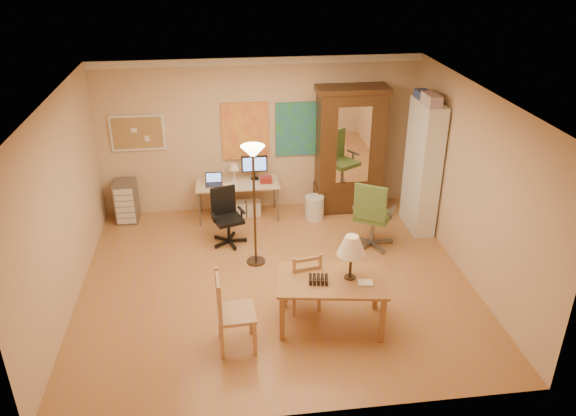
{
  "coord_description": "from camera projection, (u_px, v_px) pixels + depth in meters",
  "views": [
    {
      "loc": [
        -0.7,
        -6.74,
        4.5
      ],
      "look_at": [
        0.21,
        0.3,
        1.01
      ],
      "focal_mm": 35.0,
      "sensor_mm": 36.0,
      "label": 1
    }
  ],
  "objects": [
    {
      "name": "office_chair_green",
      "position": [
        372.0,
        229.0,
        8.84
      ],
      "size": [
        0.71,
        0.71,
        1.13
      ],
      "color": "slate",
      "rests_on": "floor"
    },
    {
      "name": "corkboard",
      "position": [
        138.0,
        133.0,
        9.37
      ],
      "size": [
        0.9,
        0.04,
        0.62
      ],
      "primitive_type": "cube",
      "color": "tan",
      "rests_on": "floor"
    },
    {
      "name": "floor",
      "position": [
        276.0,
        281.0,
        8.07
      ],
      "size": [
        5.5,
        5.5,
        0.0
      ],
      "primitive_type": "plane",
      "color": "#AE753E",
      "rests_on": "ground"
    },
    {
      "name": "bookshelf",
      "position": [
        422.0,
        168.0,
        9.1
      ],
      "size": [
        0.33,
        0.87,
        2.17
      ],
      "color": "white",
      "rests_on": "floor"
    },
    {
      "name": "dining_table",
      "position": [
        339.0,
        270.0,
        6.86
      ],
      "size": [
        1.44,
        0.99,
        1.25
      ],
      "color": "brown",
      "rests_on": "floor"
    },
    {
      "name": "drawer_cart",
      "position": [
        126.0,
        201.0,
        9.63
      ],
      "size": [
        0.36,
        0.43,
        0.72
      ],
      "color": "slate",
      "rests_on": "floor"
    },
    {
      "name": "crown_molding",
      "position": [
        258.0,
        61.0,
        9.09
      ],
      "size": [
        5.5,
        0.08,
        0.12
      ],
      "primitive_type": "cube",
      "color": "white",
      "rests_on": "floor"
    },
    {
      "name": "art_panel_left",
      "position": [
        245.0,
        131.0,
        9.6
      ],
      "size": [
        0.8,
        0.04,
        1.0
      ],
      "primitive_type": "cube",
      "color": "yellow",
      "rests_on": "floor"
    },
    {
      "name": "computer_desk",
      "position": [
        239.0,
        195.0,
        9.76
      ],
      "size": [
        1.42,
        0.62,
        1.07
      ],
      "color": "#C7B792",
      "rests_on": "floor"
    },
    {
      "name": "office_chair_black",
      "position": [
        228.0,
        229.0,
        8.98
      ],
      "size": [
        0.56,
        0.56,
        0.92
      ],
      "color": "black",
      "rests_on": "floor"
    },
    {
      "name": "art_panel_right",
      "position": [
        297.0,
        129.0,
        9.7
      ],
      "size": [
        0.75,
        0.04,
        0.95
      ],
      "primitive_type": "cube",
      "color": "teal",
      "rests_on": "floor"
    },
    {
      "name": "ladder_chair_back",
      "position": [
        303.0,
        282.0,
        7.33
      ],
      "size": [
        0.47,
        0.45,
        0.87
      ],
      "color": "#B27651",
      "rests_on": "floor"
    },
    {
      "name": "ladder_chair_left",
      "position": [
        233.0,
        314.0,
        6.6
      ],
      "size": [
        0.47,
        0.49,
        1.01
      ],
      "color": "#B27651",
      "rests_on": "floor"
    },
    {
      "name": "torchiere_lamp",
      "position": [
        253.0,
        171.0,
        7.87
      ],
      "size": [
        0.34,
        0.34,
        1.87
      ],
      "color": "#3A2917",
      "rests_on": "floor"
    },
    {
      "name": "armoire",
      "position": [
        349.0,
        158.0,
        9.81
      ],
      "size": [
        1.21,
        0.57,
        2.23
      ],
      "color": "#33200D",
      "rests_on": "floor"
    },
    {
      "name": "wastebin",
      "position": [
        314.0,
        208.0,
        9.75
      ],
      "size": [
        0.33,
        0.33,
        0.42
      ],
      "primitive_type": "cylinder",
      "color": "silver",
      "rests_on": "floor"
    }
  ]
}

